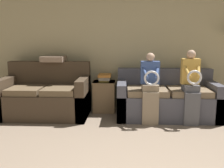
{
  "coord_description": "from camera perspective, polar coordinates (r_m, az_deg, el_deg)",
  "views": [
    {
      "loc": [
        -0.27,
        -1.77,
        1.43
      ],
      "look_at": [
        -0.44,
        1.97,
        0.75
      ],
      "focal_mm": 40.0,
      "sensor_mm": 36.0,
      "label": 1
    }
  ],
  "objects": [
    {
      "name": "child_left_seated",
      "position": [
        4.26,
        8.73,
        -0.34
      ],
      "size": [
        0.32,
        0.36,
        1.2
      ],
      "color": "gray",
      "rests_on": "ground_plane"
    },
    {
      "name": "side_shelf",
      "position": [
        4.97,
        -1.8,
        -2.75
      ],
      "size": [
        0.45,
        0.41,
        0.6
      ],
      "color": "#9E7A51",
      "rests_on": "ground_plane"
    },
    {
      "name": "book_stack",
      "position": [
        4.9,
        -1.7,
        1.49
      ],
      "size": [
        0.25,
        0.32,
        0.14
      ],
      "color": "gold",
      "rests_on": "side_shelf"
    },
    {
      "name": "couch_main",
      "position": [
        4.73,
        12.26,
        -3.48
      ],
      "size": [
        1.8,
        0.89,
        0.87
      ],
      "color": "#4C4C56",
      "rests_on": "ground_plane"
    },
    {
      "name": "child_right_seated",
      "position": [
        4.38,
        17.6,
        -0.03
      ],
      "size": [
        0.3,
        0.37,
        1.25
      ],
      "color": "#56565B",
      "rests_on": "ground_plane"
    },
    {
      "name": "throw_pillow",
      "position": [
        4.98,
        -13.16,
        5.63
      ],
      "size": [
        0.43,
        0.43,
        0.1
      ],
      "color": "gray",
      "rests_on": "couch_side"
    },
    {
      "name": "couch_side",
      "position": [
        4.83,
        -14.79,
        -2.91
      ],
      "size": [
        1.57,
        0.87,
        1.0
      ],
      "color": "#473828",
      "rests_on": "ground_plane"
    },
    {
      "name": "wall_back",
      "position": [
        5.09,
        5.67,
        8.52
      ],
      "size": [
        7.36,
        0.06,
        2.55
      ],
      "color": "#C6B789",
      "rests_on": "ground_plane"
    }
  ]
}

